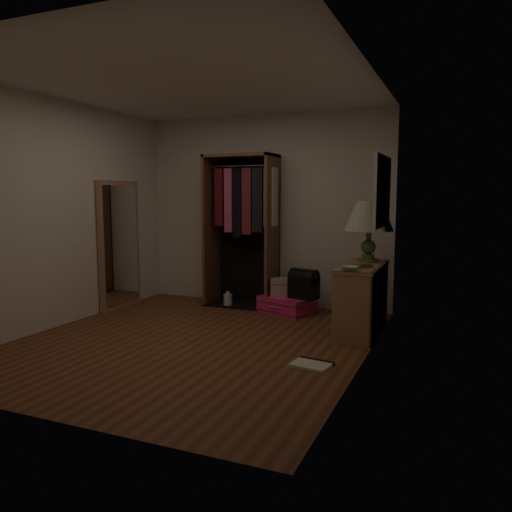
{
  "coord_description": "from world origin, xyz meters",
  "views": [
    {
      "loc": [
        2.55,
        -4.41,
        1.5
      ],
      "look_at": [
        0.3,
        0.95,
        0.8
      ],
      "focal_mm": 35.0,
      "sensor_mm": 36.0,
      "label": 1
    }
  ],
  "objects_px": {
    "white_jug": "(228,300)",
    "open_wardrobe": "(244,217)",
    "train_case": "(283,287)",
    "console_bookshelf": "(362,297)",
    "black_bag": "(304,283)",
    "floor_mirror": "(120,245)",
    "table_lamp": "(369,218)",
    "pink_suitcase": "(287,304)"
  },
  "relations": [
    {
      "from": "floor_mirror",
      "to": "open_wardrobe",
      "type": "bearing_deg",
      "value": 27.41
    },
    {
      "from": "console_bookshelf",
      "to": "pink_suitcase",
      "type": "distance_m",
      "value": 1.24
    },
    {
      "from": "table_lamp",
      "to": "white_jug",
      "type": "distance_m",
      "value": 2.27
    },
    {
      "from": "console_bookshelf",
      "to": "floor_mirror",
      "type": "xyz_separation_m",
      "value": [
        -3.24,
        -0.04,
        0.46
      ]
    },
    {
      "from": "open_wardrobe",
      "to": "train_case",
      "type": "relative_size",
      "value": 5.36
    },
    {
      "from": "open_wardrobe",
      "to": "white_jug",
      "type": "xyz_separation_m",
      "value": [
        -0.17,
        -0.17,
        -1.14
      ]
    },
    {
      "from": "floor_mirror",
      "to": "pink_suitcase",
      "type": "relative_size",
      "value": 2.12
    },
    {
      "from": "pink_suitcase",
      "to": "white_jug",
      "type": "height_order",
      "value": "white_jug"
    },
    {
      "from": "console_bookshelf",
      "to": "black_bag",
      "type": "xyz_separation_m",
      "value": [
        -0.84,
        0.54,
        0.01
      ]
    },
    {
      "from": "table_lamp",
      "to": "open_wardrobe",
      "type": "bearing_deg",
      "value": 165.6
    },
    {
      "from": "table_lamp",
      "to": "train_case",
      "type": "bearing_deg",
      "value": 163.12
    },
    {
      "from": "black_bag",
      "to": "table_lamp",
      "type": "height_order",
      "value": "table_lamp"
    },
    {
      "from": "white_jug",
      "to": "open_wardrobe",
      "type": "bearing_deg",
      "value": 44.65
    },
    {
      "from": "floor_mirror",
      "to": "train_case",
      "type": "height_order",
      "value": "floor_mirror"
    },
    {
      "from": "floor_mirror",
      "to": "black_bag",
      "type": "bearing_deg",
      "value": 13.77
    },
    {
      "from": "floor_mirror",
      "to": "white_jug",
      "type": "bearing_deg",
      "value": 24.55
    },
    {
      "from": "train_case",
      "to": "white_jug",
      "type": "bearing_deg",
      "value": 164.99
    },
    {
      "from": "console_bookshelf",
      "to": "black_bag",
      "type": "relative_size",
      "value": 2.82
    },
    {
      "from": "open_wardrobe",
      "to": "train_case",
      "type": "xyz_separation_m",
      "value": [
        0.59,
        -0.1,
        -0.91
      ]
    },
    {
      "from": "open_wardrobe",
      "to": "floor_mirror",
      "type": "bearing_deg",
      "value": -152.59
    },
    {
      "from": "floor_mirror",
      "to": "train_case",
      "type": "bearing_deg",
      "value": 17.92
    },
    {
      "from": "table_lamp",
      "to": "white_jug",
      "type": "bearing_deg",
      "value": 171.75
    },
    {
      "from": "train_case",
      "to": "table_lamp",
      "type": "bearing_deg",
      "value": -37.32
    },
    {
      "from": "white_jug",
      "to": "train_case",
      "type": "bearing_deg",
      "value": 5.43
    },
    {
      "from": "pink_suitcase",
      "to": "black_bag",
      "type": "relative_size",
      "value": 2.01
    },
    {
      "from": "black_bag",
      "to": "table_lamp",
      "type": "bearing_deg",
      "value": -1.68
    },
    {
      "from": "white_jug",
      "to": "black_bag",
      "type": "bearing_deg",
      "value": -0.69
    },
    {
      "from": "open_wardrobe",
      "to": "pink_suitcase",
      "type": "height_order",
      "value": "open_wardrobe"
    },
    {
      "from": "console_bookshelf",
      "to": "floor_mirror",
      "type": "height_order",
      "value": "floor_mirror"
    },
    {
      "from": "table_lamp",
      "to": "pink_suitcase",
      "type": "bearing_deg",
      "value": 165.4
    },
    {
      "from": "pink_suitcase",
      "to": "table_lamp",
      "type": "distance_m",
      "value": 1.6
    },
    {
      "from": "black_bag",
      "to": "white_jug",
      "type": "height_order",
      "value": "black_bag"
    },
    {
      "from": "train_case",
      "to": "white_jug",
      "type": "xyz_separation_m",
      "value": [
        -0.77,
        -0.07,
        -0.23
      ]
    },
    {
      "from": "floor_mirror",
      "to": "table_lamp",
      "type": "xyz_separation_m",
      "value": [
        3.24,
        0.32,
        0.41
      ]
    },
    {
      "from": "train_case",
      "to": "black_bag",
      "type": "height_order",
      "value": "black_bag"
    },
    {
      "from": "console_bookshelf",
      "to": "table_lamp",
      "type": "relative_size",
      "value": 1.59
    },
    {
      "from": "pink_suitcase",
      "to": "train_case",
      "type": "xyz_separation_m",
      "value": [
        -0.09,
        0.07,
        0.21
      ]
    },
    {
      "from": "open_wardrobe",
      "to": "pink_suitcase",
      "type": "distance_m",
      "value": 1.32
    },
    {
      "from": "train_case",
      "to": "black_bag",
      "type": "distance_m",
      "value": 0.34
    },
    {
      "from": "pink_suitcase",
      "to": "black_bag",
      "type": "distance_m",
      "value": 0.37
    },
    {
      "from": "table_lamp",
      "to": "console_bookshelf",
      "type": "bearing_deg",
      "value": -90.92
    },
    {
      "from": "train_case",
      "to": "white_jug",
      "type": "distance_m",
      "value": 0.8
    }
  ]
}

